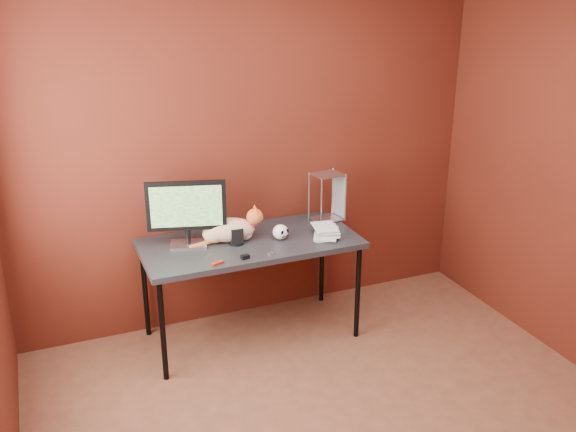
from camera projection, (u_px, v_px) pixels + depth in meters
name	position (u px, v px, depth m)	size (l,w,h in m)	color
room	(371.00, 205.00, 3.06)	(3.52, 3.52, 2.61)	brown
desk	(250.00, 247.00, 4.46)	(1.50, 0.70, 0.75)	black
monitor	(187.00, 210.00, 4.27)	(0.52, 0.23, 0.46)	#B4B4B9
cat	(230.00, 230.00, 4.41)	(0.53, 0.25, 0.25)	#C26E29
skull_mug	(281.00, 232.00, 4.45)	(0.11, 0.12, 0.11)	white
speaker	(236.00, 237.00, 4.37)	(0.10, 0.10, 0.12)	black
book_stack	(316.00, 179.00, 4.38)	(0.24, 0.26, 0.85)	beige
wire_rack	(327.00, 197.00, 4.76)	(0.23, 0.20, 0.37)	#B4B4B9
pocket_knife	(218.00, 263.00, 4.08)	(0.08, 0.02, 0.02)	maroon
black_gadget	(245.00, 257.00, 4.16)	(0.06, 0.03, 0.03)	black
washer	(271.00, 253.00, 4.24)	(0.05, 0.05, 0.00)	#B4B4B9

